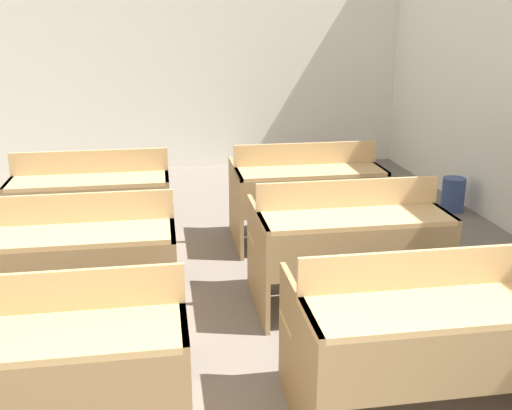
# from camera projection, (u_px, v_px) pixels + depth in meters

# --- Properties ---
(wall_back) EXTENTS (5.86, 0.06, 3.10)m
(wall_back) POSITION_uv_depth(u_px,v_px,m) (166.00, 40.00, 7.11)
(wall_back) COLOR white
(wall_back) RESTS_ON ground_plane
(bench_front_left) EXTENTS (1.19, 0.75, 0.84)m
(bench_front_left) POSITION_uv_depth(u_px,v_px,m) (45.00, 362.00, 2.49)
(bench_front_left) COLOR olive
(bench_front_left) RESTS_ON ground_plane
(bench_front_right) EXTENTS (1.19, 0.75, 0.84)m
(bench_front_right) POSITION_uv_depth(u_px,v_px,m) (425.00, 332.00, 2.72)
(bench_front_right) COLOR #93754B
(bench_front_right) RESTS_ON ground_plane
(bench_second_left) EXTENTS (1.19, 0.75, 0.84)m
(bench_second_left) POSITION_uv_depth(u_px,v_px,m) (75.00, 258.00, 3.55)
(bench_second_left) COLOR #997A50
(bench_second_left) RESTS_ON ground_plane
(bench_second_right) EXTENTS (1.19, 0.75, 0.84)m
(bench_second_right) POSITION_uv_depth(u_px,v_px,m) (348.00, 240.00, 3.84)
(bench_second_right) COLOR #9A7B51
(bench_second_right) RESTS_ON ground_plane
(bench_third_left) EXTENTS (1.19, 0.75, 0.84)m
(bench_third_left) POSITION_uv_depth(u_px,v_px,m) (93.00, 200.00, 4.66)
(bench_third_left) COLOR #997A50
(bench_third_left) RESTS_ON ground_plane
(bench_third_right) EXTENTS (1.19, 0.75, 0.84)m
(bench_third_right) POSITION_uv_depth(u_px,v_px,m) (306.00, 190.00, 4.93)
(bench_third_right) COLOR #96784E
(bench_third_right) RESTS_ON ground_plane
(wastepaper_bin) EXTENTS (0.22, 0.22, 0.33)m
(wastepaper_bin) POSITION_uv_depth(u_px,v_px,m) (453.00, 194.00, 5.83)
(wastepaper_bin) COLOR #33477A
(wastepaper_bin) RESTS_ON ground_plane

